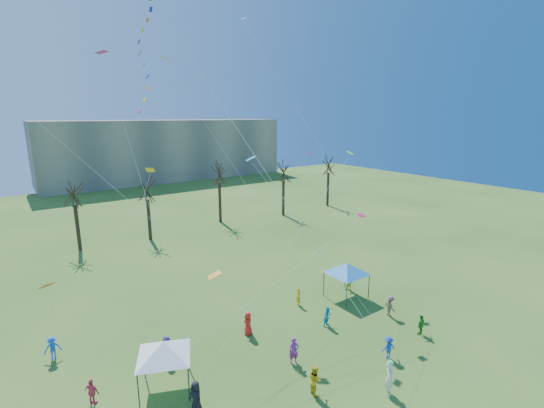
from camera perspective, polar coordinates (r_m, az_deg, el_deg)
ground at (r=24.93m, az=8.33°, el=-27.72°), size 160.00×160.00×0.00m
distant_building at (r=101.97m, az=-15.50°, el=7.87°), size 60.00×14.00×15.00m
bare_tree_row at (r=52.81m, az=-18.11°, el=2.27°), size 68.75×8.58×10.87m
hero_kite_flyer at (r=25.67m, az=17.27°, el=-23.76°), size 0.93×0.91×2.16m
big_box_kite at (r=22.10m, az=-17.91°, el=20.96°), size 6.07×5.92×25.26m
canopy_tent_white at (r=24.99m, az=-16.01°, el=-20.20°), size 3.93×3.93×3.22m
canopy_tent_blue at (r=35.26m, az=11.20°, el=-9.48°), size 4.41×4.41×3.31m
festival_crowd at (r=27.30m, az=-2.51°, el=-21.18°), size 25.87×14.94×1.86m
small_kites_aloft at (r=27.07m, az=-8.71°, el=6.62°), size 30.81×16.54×33.45m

